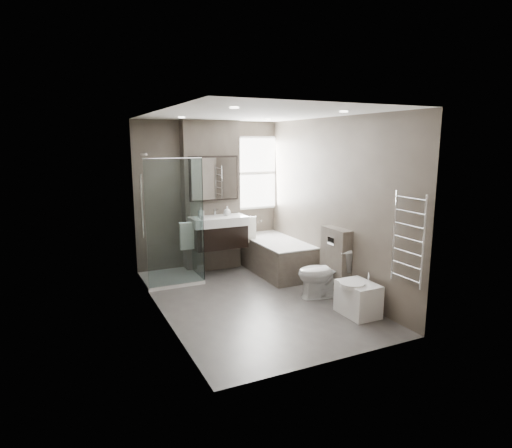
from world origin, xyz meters
TOP-DOWN VIEW (x-y plane):
  - room at (0.00, 0.00)m, footprint 2.70×3.90m
  - vanity_pier at (0.00, 1.77)m, footprint 1.00×0.25m
  - vanity at (0.00, 1.43)m, footprint 0.95×0.47m
  - mirror_cabinet at (0.00, 1.61)m, footprint 0.86×0.08m
  - towel_left at (-0.56, 1.40)m, footprint 0.24×0.06m
  - towel_right at (0.56, 1.40)m, footprint 0.24×0.06m
  - shower_enclosure at (-0.75, 1.35)m, footprint 0.90×0.90m
  - bathtub at (0.92, 1.10)m, footprint 0.75×1.60m
  - window at (0.90, 1.88)m, footprint 0.98×0.06m
  - toilet at (0.97, -0.28)m, footprint 0.80×0.56m
  - cistern_box at (1.21, -0.25)m, footprint 0.19×0.55m
  - bidet at (1.01, -1.03)m, footprint 0.47×0.54m
  - towel_radiator at (1.25, -1.60)m, footprint 0.03×0.49m
  - soap_bottle_a at (-0.28, 1.49)m, footprint 0.07×0.08m
  - soap_bottle_b at (0.19, 1.51)m, footprint 0.12×0.12m

SIDE VIEW (x-z plane):
  - bidet at x=1.01m, z-range -0.05..0.51m
  - bathtub at x=0.92m, z-range 0.03..0.60m
  - toilet at x=0.97m, z-range 0.00..0.74m
  - shower_enclosure at x=-0.75m, z-range -0.51..1.49m
  - cistern_box at x=1.21m, z-range 0.00..1.00m
  - towel_left at x=-0.56m, z-range 0.50..0.94m
  - towel_right at x=0.56m, z-range 0.50..0.94m
  - vanity at x=0.00m, z-range 0.41..1.07m
  - soap_bottle_b at x=0.19m, z-range 1.00..1.16m
  - soap_bottle_a at x=-0.28m, z-range 1.00..1.17m
  - towel_radiator at x=1.25m, z-range 0.57..1.67m
  - room at x=0.00m, z-range -0.05..2.65m
  - vanity_pier at x=0.00m, z-range 0.00..2.60m
  - mirror_cabinet at x=0.00m, z-range 1.25..2.01m
  - window at x=0.90m, z-range 1.01..2.34m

